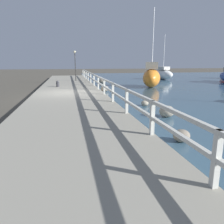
{
  "coord_description": "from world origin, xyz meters",
  "views": [
    {
      "loc": [
        -0.06,
        -13.8,
        2.17
      ],
      "look_at": [
        1.97,
        -3.8,
        -0.16
      ],
      "focal_mm": 35.0,
      "sensor_mm": 36.0,
      "label": 1
    }
  ],
  "objects_px": {
    "mooring_bollard": "(58,84)",
    "sailboat_orange": "(151,77)",
    "dock_lamp": "(75,60)",
    "sailboat_white": "(163,74)"
  },
  "relations": [
    {
      "from": "sailboat_white",
      "to": "sailboat_orange",
      "type": "xyz_separation_m",
      "value": [
        -4.83,
        -8.27,
        0.19
      ]
    },
    {
      "from": "dock_lamp",
      "to": "sailboat_orange",
      "type": "bearing_deg",
      "value": -32.69
    },
    {
      "from": "mooring_bollard",
      "to": "sailboat_white",
      "type": "height_order",
      "value": "sailboat_white"
    },
    {
      "from": "mooring_bollard",
      "to": "sailboat_orange",
      "type": "height_order",
      "value": "sailboat_orange"
    },
    {
      "from": "mooring_bollard",
      "to": "sailboat_orange",
      "type": "bearing_deg",
      "value": 8.33
    },
    {
      "from": "dock_lamp",
      "to": "sailboat_white",
      "type": "relative_size",
      "value": 0.53
    },
    {
      "from": "dock_lamp",
      "to": "mooring_bollard",
      "type": "bearing_deg",
      "value": -106.41
    },
    {
      "from": "mooring_bollard",
      "to": "dock_lamp",
      "type": "xyz_separation_m",
      "value": [
        1.56,
        5.31,
        1.84
      ]
    },
    {
      "from": "mooring_bollard",
      "to": "sailboat_white",
      "type": "bearing_deg",
      "value": 36.34
    },
    {
      "from": "dock_lamp",
      "to": "sailboat_white",
      "type": "bearing_deg",
      "value": 20.13
    }
  ]
}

